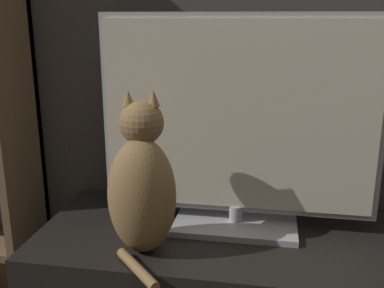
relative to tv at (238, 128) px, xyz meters
name	(u,v)px	position (x,y,z in m)	size (l,w,h in m)	color
tv	(238,128)	(0.00, 0.00, 0.00)	(0.87, 0.24, 0.68)	#B7B7BC
cat	(142,186)	(-0.26, -0.20, -0.14)	(0.22, 0.32, 0.47)	#997547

